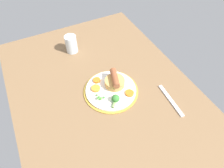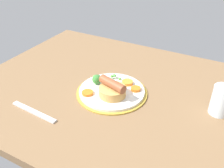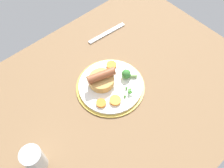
% 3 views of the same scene
% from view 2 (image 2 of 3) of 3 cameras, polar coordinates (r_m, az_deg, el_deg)
% --- Properties ---
extents(dining_table, '(1.10, 0.80, 0.03)m').
position_cam_2_polar(dining_table, '(0.90, 2.61, -2.45)').
color(dining_table, brown).
rests_on(dining_table, ground).
extents(dinner_plate, '(0.25, 0.25, 0.01)m').
position_cam_2_polar(dinner_plate, '(0.88, -0.04, -1.76)').
color(dinner_plate, '#B79333').
rests_on(dinner_plate, dining_table).
extents(sausage_pudding, '(0.10, 0.09, 0.06)m').
position_cam_2_polar(sausage_pudding, '(0.83, 0.08, -1.26)').
color(sausage_pudding, tan).
rests_on(sausage_pudding, dinner_plate).
extents(pea_pile, '(0.04, 0.04, 0.02)m').
position_cam_2_polar(pea_pile, '(0.93, 0.41, 1.69)').
color(pea_pile, '#55AD4B').
rests_on(pea_pile, dinner_plate).
extents(broccoli_floret_near, '(0.05, 0.05, 0.03)m').
position_cam_2_polar(broccoli_floret_near, '(0.90, -3.51, 1.10)').
color(broccoli_floret_near, '#387A33').
rests_on(broccoli_floret_near, dinner_plate).
extents(carrot_slice_1, '(0.05, 0.05, 0.01)m').
position_cam_2_polar(carrot_slice_1, '(0.90, 3.70, 0.32)').
color(carrot_slice_1, orange).
rests_on(carrot_slice_1, dinner_plate).
extents(carrot_slice_2, '(0.04, 0.04, 0.01)m').
position_cam_2_polar(carrot_slice_2, '(0.87, 5.45, -1.11)').
color(carrot_slice_2, orange).
rests_on(carrot_slice_2, dinner_plate).
extents(carrot_slice_4, '(0.05, 0.05, 0.01)m').
position_cam_2_polar(carrot_slice_4, '(0.85, -5.62, -2.04)').
color(carrot_slice_4, orange).
rests_on(carrot_slice_4, dinner_plate).
extents(fork, '(0.18, 0.03, 0.01)m').
position_cam_2_polar(fork, '(0.83, -17.44, -6.08)').
color(fork, silver).
rests_on(fork, dining_table).
extents(drinking_glass, '(0.06, 0.06, 0.10)m').
position_cam_2_polar(drinking_glass, '(0.83, 23.72, -3.46)').
color(drinking_glass, silver).
rests_on(drinking_glass, dining_table).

